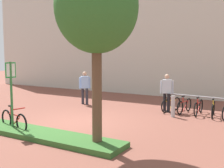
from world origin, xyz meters
name	(u,v)px	position (x,y,z in m)	size (l,w,h in m)	color
ground_plane	(77,122)	(0.00, 0.00, 0.00)	(60.00, 60.00, 0.00)	brown
building_facade	(159,16)	(0.00, 8.55, 5.00)	(28.00, 1.20, 10.00)	beige
planter_strip	(28,132)	(-0.39, -2.11, 0.08)	(7.00, 1.10, 0.16)	#336028
tree_sidewalk	(96,9)	(2.27, -1.98, 3.86)	(2.29, 2.29, 5.16)	brown
parking_sign_post	(11,86)	(-1.12, -2.11, 1.56)	(0.12, 0.36, 2.38)	#2D7238
bike_at_sign	(14,120)	(-1.16, -2.02, 0.35)	(1.66, 0.49, 0.86)	black
bike_rack_cluster	(198,107)	(3.74, 3.76, 0.35)	(3.19, 1.77, 0.83)	#99999E
bollard_steel	(173,106)	(2.94, 2.75, 0.45)	(0.16, 0.16, 0.90)	#ADADB2
person_shirt_blue	(85,86)	(-2.00, 3.30, 0.98)	(0.45, 0.47, 1.72)	#2D2D38
person_shirt_white	(167,90)	(2.33, 3.67, 0.98)	(0.58, 0.38, 1.72)	black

